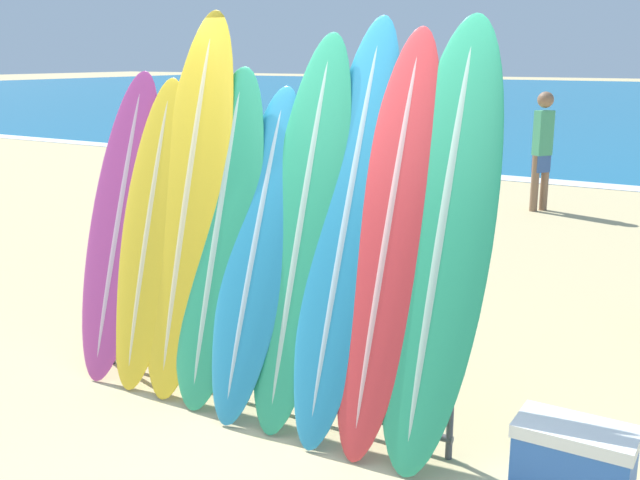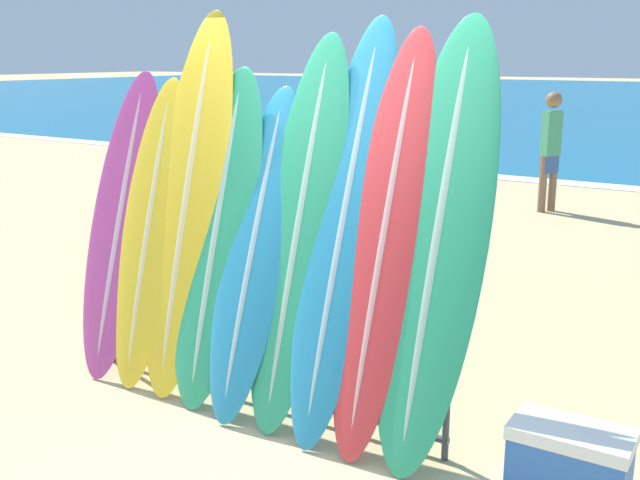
# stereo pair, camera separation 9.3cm
# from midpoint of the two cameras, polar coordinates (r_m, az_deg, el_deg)

# --- Properties ---
(ground_plane) EXTENTS (160.00, 160.00, 0.00)m
(ground_plane) POSITION_cam_midpoint_polar(r_m,az_deg,el_deg) (4.66, -3.47, -15.09)
(ground_plane) COLOR tan
(surfboard_rack) EXTENTS (2.72, 0.04, 0.93)m
(surfboard_rack) POSITION_cam_midpoint_polar(r_m,az_deg,el_deg) (4.90, -4.42, -7.05)
(surfboard_rack) COLOR #47474C
(surfboard_rack) RESTS_ON ground_plane
(surfboard_slot_0) EXTENTS (0.58, 0.72, 2.16)m
(surfboard_slot_0) POSITION_cam_midpoint_polar(r_m,az_deg,el_deg) (5.52, -14.47, 1.15)
(surfboard_slot_0) COLOR #B23D8E
(surfboard_slot_0) RESTS_ON ground_plane
(surfboard_slot_1) EXTENTS (0.53, 0.69, 2.12)m
(surfboard_slot_1) POSITION_cam_midpoint_polar(r_m,az_deg,el_deg) (5.30, -12.30, 0.53)
(surfboard_slot_1) COLOR yellow
(surfboard_slot_1) RESTS_ON ground_plane
(surfboard_slot_2) EXTENTS (0.60, 0.79, 2.56)m
(surfboard_slot_2) POSITION_cam_midpoint_polar(r_m,az_deg,el_deg) (5.10, -9.50, 2.70)
(surfboard_slot_2) COLOR yellow
(surfboard_slot_2) RESTS_ON ground_plane
(surfboard_slot_3) EXTENTS (0.58, 0.74, 2.19)m
(surfboard_slot_3) POSITION_cam_midpoint_polar(r_m,az_deg,el_deg) (4.93, -7.29, 0.20)
(surfboard_slot_3) COLOR #289E70
(surfboard_slot_3) RESTS_ON ground_plane
(surfboard_slot_4) EXTENTS (0.50, 0.83, 2.08)m
(surfboard_slot_4) POSITION_cam_midpoint_polar(r_m,az_deg,el_deg) (4.74, -4.43, -0.99)
(surfboard_slot_4) COLOR teal
(surfboard_slot_4) RESTS_ON ground_plane
(surfboard_slot_5) EXTENTS (0.54, 0.83, 2.41)m
(surfboard_slot_5) POSITION_cam_midpoint_polar(r_m,az_deg,el_deg) (4.58, -1.02, 0.63)
(surfboard_slot_5) COLOR #289E70
(surfboard_slot_5) RESTS_ON ground_plane
(surfboard_slot_6) EXTENTS (0.50, 0.96, 2.50)m
(surfboard_slot_6) POSITION_cam_midpoint_polar(r_m,az_deg,el_deg) (4.44, 2.43, 0.84)
(surfboard_slot_6) COLOR teal
(surfboard_slot_6) RESTS_ON ground_plane
(surfboard_slot_7) EXTENTS (0.48, 0.89, 2.43)m
(surfboard_slot_7) POSITION_cam_midpoint_polar(r_m,az_deg,el_deg) (4.30, 5.57, -0.13)
(surfboard_slot_7) COLOR red
(surfboard_slot_7) RESTS_ON ground_plane
(surfboard_slot_8) EXTENTS (0.59, 0.88, 2.50)m
(surfboard_slot_8) POSITION_cam_midpoint_polar(r_m,az_deg,el_deg) (4.18, 9.55, -0.21)
(surfboard_slot_8) COLOR #289E70
(surfboard_slot_8) RESTS_ON ground_plane
(person_mid_beach) EXTENTS (0.28, 0.30, 1.75)m
(person_mid_beach) POSITION_cam_midpoint_polar(r_m,az_deg,el_deg) (11.51, 17.37, 6.77)
(person_mid_beach) COLOR #846047
(person_mid_beach) RESTS_ON ground_plane
(cooler_box) EXTENTS (0.61, 0.34, 0.40)m
(cooler_box) POSITION_cam_midpoint_polar(r_m,az_deg,el_deg) (4.27, 19.08, -15.71)
(cooler_box) COLOR #2D60B7
(cooler_box) RESTS_ON ground_plane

